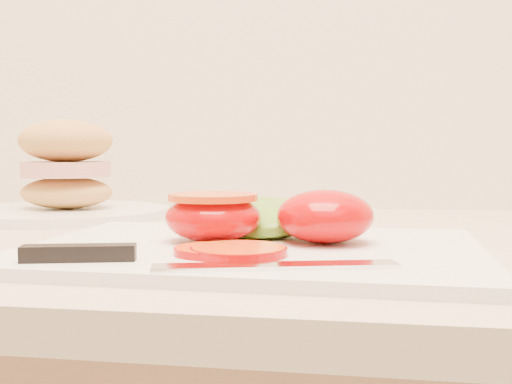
# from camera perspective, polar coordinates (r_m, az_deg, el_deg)

# --- Properties ---
(cutting_board) EXTENTS (0.39, 0.29, 0.01)m
(cutting_board) POSITION_cam_1_polar(r_m,az_deg,el_deg) (0.55, -0.17, -5.24)
(cutting_board) COLOR white
(cutting_board) RESTS_ON counter
(tomato_half_dome) EXTENTS (0.09, 0.09, 0.05)m
(tomato_half_dome) POSITION_cam_1_polar(r_m,az_deg,el_deg) (0.57, 6.15, -2.15)
(tomato_half_dome) COLOR #AF0400
(tomato_half_dome) RESTS_ON cutting_board
(tomato_half_cut) EXTENTS (0.09, 0.09, 0.04)m
(tomato_half_cut) POSITION_cam_1_polar(r_m,az_deg,el_deg) (0.57, -3.82, -2.09)
(tomato_half_cut) COLOR #AF0400
(tomato_half_cut) RESTS_ON cutting_board
(tomato_slice_0) EXTENTS (0.07, 0.07, 0.01)m
(tomato_slice_0) POSITION_cam_1_polar(r_m,az_deg,el_deg) (0.50, -1.54, -5.27)
(tomato_slice_0) COLOR orange
(tomato_slice_0) RESTS_ON cutting_board
(tomato_slice_1) EXTENTS (0.06, 0.06, 0.01)m
(tomato_slice_1) POSITION_cam_1_polar(r_m,az_deg,el_deg) (0.51, -3.56, -5.21)
(tomato_slice_1) COLOR orange
(tomato_slice_1) RESTS_ON cutting_board
(lettuce_leaf_0) EXTENTS (0.19, 0.17, 0.03)m
(lettuce_leaf_0) POSITION_cam_1_polar(r_m,az_deg,el_deg) (0.63, -0.19, -2.31)
(lettuce_leaf_0) COLOR #64A42B
(lettuce_leaf_0) RESTS_ON cutting_board
(knife) EXTENTS (0.28, 0.07, 0.01)m
(knife) POSITION_cam_1_polar(r_m,az_deg,el_deg) (0.47, -9.11, -5.80)
(knife) COLOR silver
(knife) RESTS_ON cutting_board
(sandwich_plate) EXTENTS (0.27, 0.27, 0.13)m
(sandwich_plate) POSITION_cam_1_polar(r_m,az_deg,el_deg) (0.89, -16.50, 0.90)
(sandwich_plate) COLOR white
(sandwich_plate) RESTS_ON counter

